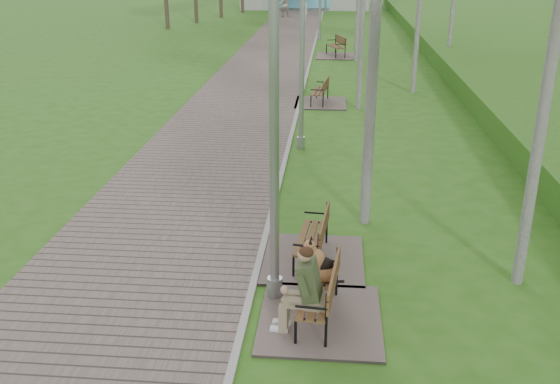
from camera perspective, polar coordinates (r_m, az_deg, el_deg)
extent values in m
cube|color=#635550|center=(23.65, -1.91, 10.46)|extent=(3.50, 67.00, 0.04)
cube|color=#999993|center=(23.51, 2.40, 10.40)|extent=(0.10, 67.00, 0.05)
cube|color=#635550|center=(8.25, 3.70, -11.50)|extent=(1.57, 1.74, 0.04)
cube|color=brown|center=(8.05, 3.40, -9.26)|extent=(0.52, 1.34, 0.03)
cube|color=brown|center=(7.92, 4.95, -7.93)|extent=(0.17, 1.30, 0.29)
cube|color=#635550|center=(9.68, 3.07, -6.18)|extent=(1.53, 1.70, 0.04)
cube|color=brown|center=(9.52, 2.81, -4.23)|extent=(0.49, 1.31, 0.03)
cube|color=brown|center=(9.40, 4.07, -3.05)|extent=(0.14, 1.28, 0.28)
cube|color=#635550|center=(19.57, 3.75, 8.12)|extent=(1.57, 1.74, 0.04)
cube|color=brown|center=(19.49, 3.63, 9.19)|extent=(0.52, 1.34, 0.03)
cube|color=brown|center=(19.42, 4.26, 9.83)|extent=(0.17, 1.30, 0.29)
cube|color=#635550|center=(28.53, 5.17, 12.27)|extent=(1.79, 1.99, 0.04)
cube|color=brown|center=(28.47, 5.10, 13.12)|extent=(0.88, 1.56, 0.04)
cube|color=brown|center=(28.51, 5.59, 13.66)|extent=(0.49, 1.43, 0.33)
cylinder|color=#93959A|center=(8.64, -0.48, -8.75)|extent=(0.21, 0.21, 0.31)
cylinder|color=#93959A|center=(7.71, -0.54, 7.14)|extent=(0.12, 0.12, 5.19)
cylinder|color=#93959A|center=(15.01, 1.93, 4.53)|extent=(0.19, 0.19, 0.29)
cylinder|color=#93959A|center=(14.52, 2.04, 13.12)|extent=(0.12, 0.12, 4.82)
cylinder|color=#93959A|center=(34.14, 3.62, 14.05)|extent=(0.22, 0.22, 0.33)
cylinder|color=#93959A|center=(49.98, 4.19, 16.32)|extent=(0.19, 0.19, 0.29)
imported|color=silver|center=(42.92, 2.18, 16.36)|extent=(0.63, 0.51, 1.51)
imported|color=gray|center=(45.25, 0.33, 16.79)|extent=(1.03, 0.91, 1.77)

